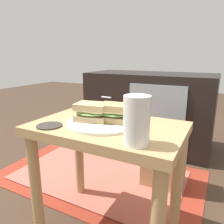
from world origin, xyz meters
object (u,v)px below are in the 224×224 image
plate (103,122)px  sandwich_back (114,113)px  tv_cabinet (149,110)px  coaster (49,126)px  paper_bag (164,154)px  sandwich_front (92,112)px  beer_glass (137,121)px

plate → sandwich_back: bearing=17.3°
tv_cabinet → sandwich_back: bearing=-80.3°
tv_cabinet → sandwich_back: tv_cabinet is taller
coaster → paper_bag: coaster is taller
sandwich_front → paper_bag: (0.18, 0.43, -0.32)m
tv_cabinet → sandwich_front: bearing=-85.4°
sandwich_front → paper_bag: 0.57m
sandwich_front → coaster: sandwich_front is taller
beer_glass → paper_bag: (-0.04, 0.55, -0.34)m
sandwich_back → beer_glass: bearing=-44.9°
sandwich_front → coaster: 0.16m
paper_bag → beer_glass: bearing=-85.9°
tv_cabinet → paper_bag: (0.26, -0.53, -0.11)m
sandwich_back → paper_bag: size_ratio=0.35×
plate → coaster: (-0.15, -0.12, -0.00)m
beer_glass → paper_bag: bearing=94.1°
tv_cabinet → beer_glass: bearing=-74.4°
plate → sandwich_front: (-0.04, -0.01, 0.04)m
plate → coaster: 0.20m
plate → beer_glass: 0.23m
beer_glass → paper_bag: beer_glass is taller
tv_cabinet → coaster: (-0.04, -1.07, 0.17)m
tv_cabinet → coaster: tv_cabinet is taller
sandwich_front → sandwich_back: bearing=17.3°
sandwich_back → plate: bearing=-162.7°
sandwich_front → beer_glass: 0.25m
sandwich_front → sandwich_back: 0.09m
coaster → beer_glass: bearing=-1.0°
sandwich_front → coaster: bearing=-136.0°
tv_cabinet → coaster: size_ratio=10.43×
tv_cabinet → sandwich_front: (0.08, -0.96, 0.21)m
tv_cabinet → paper_bag: tv_cabinet is taller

